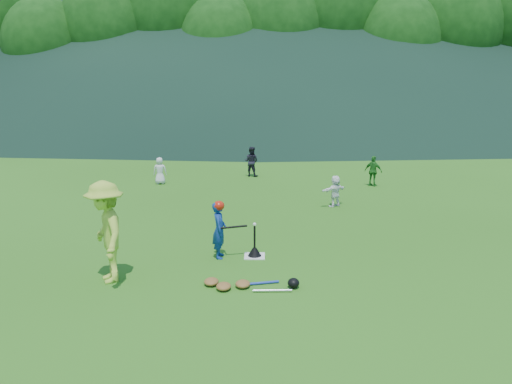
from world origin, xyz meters
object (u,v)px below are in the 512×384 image
home_plate (255,256)px  fielder_b (251,162)px  batting_tee (255,251)px  fielder_d (335,191)px  adult_coach (106,232)px  batter_child (219,230)px  equipment_pile (243,284)px  fielder_a (160,171)px  fielder_c (373,171)px

home_plate → fielder_b: 9.49m
batting_tee → fielder_d: bearing=62.0°
home_plate → fielder_d: 5.14m
fielder_d → home_plate: bearing=27.4°
batting_tee → adult_coach: bearing=-153.6°
batter_child → fielder_b: size_ratio=1.03×
fielder_d → equipment_pile: fielder_d is taller
fielder_b → fielder_d: size_ratio=1.24×
home_plate → fielder_a: (-3.66, 7.89, 0.49)m
fielder_b → batting_tee: fielder_b is taller
fielder_b → fielder_d: fielder_b is taller
batter_child → batting_tee: size_ratio=1.83×
fielder_a → batting_tee: fielder_a is taller
fielder_d → equipment_pile: size_ratio=0.54×
fielder_a → batter_child: bearing=105.9°
adult_coach → batting_tee: (2.80, 1.39, -0.85)m
batter_child → fielder_c: batter_child is taller
home_plate → equipment_pile: 1.69m
fielder_a → batting_tee: bearing=110.7°
home_plate → batter_child: bearing=-176.1°
fielder_a → fielder_c: fielder_c is taller
adult_coach → fielder_d: (5.20, 5.91, -0.50)m
batter_child → fielder_d: size_ratio=1.28×
fielder_c → fielder_d: (-1.83, -3.06, -0.07)m
adult_coach → fielder_b: size_ratio=1.63×
home_plate → adult_coach: (-2.80, -1.39, 0.97)m
fielder_b → adult_coach: bearing=98.1°
batting_tee → fielder_b: bearing=91.7°
adult_coach → fielder_d: bearing=112.2°
fielder_c → adult_coach: bearing=85.6°
fielder_a → fielder_b: (3.39, 1.58, 0.10)m
home_plate → batter_child: size_ratio=0.36×
batter_child → fielder_b: batter_child is taller
home_plate → fielder_b: (-0.27, 9.47, 0.59)m
batting_tee → equipment_pile: size_ratio=0.38×
fielder_c → batting_tee: 8.69m
fielder_a → fielder_b: 3.74m
adult_coach → batter_child: bearing=96.9°
fielder_d → batting_tee: bearing=27.4°
fielder_a → equipment_pile: bearing=105.7°
fielder_a → equipment_pile: size_ratio=0.56×
adult_coach → fielder_a: (-0.87, 9.28, -0.48)m
fielder_b → equipment_pile: size_ratio=0.67×
home_plate → batter_child: (-0.77, -0.05, 0.61)m
home_plate → equipment_pile: bearing=-96.6°
fielder_d → fielder_b: bearing=-96.2°
fielder_d → equipment_pile: bearing=32.7°
batter_child → fielder_c: bearing=-34.0°
batter_child → fielder_b: 9.54m
equipment_pile → fielder_c: bearing=64.5°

